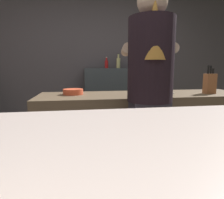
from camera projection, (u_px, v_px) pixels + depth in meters
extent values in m
cube|color=#534D53|center=(97.00, 58.00, 3.39)|extent=(5.20, 0.10, 2.70)
cube|color=brown|center=(144.00, 137.00, 2.00)|extent=(2.10, 0.60, 0.92)
cube|color=#363D43|center=(112.00, 103.00, 3.27)|extent=(0.90, 0.36, 1.18)
cube|color=#302E39|center=(148.00, 157.00, 1.54)|extent=(0.28, 0.20, 0.92)
cylinder|color=black|center=(151.00, 61.00, 1.42)|extent=(0.34, 0.34, 0.61)
sphere|color=#CCAC92|center=(152.00, 1.00, 1.36)|extent=(0.22, 0.22, 0.22)
cone|color=#B27A33|center=(154.00, 29.00, 1.29)|extent=(0.18, 0.18, 0.41)
cylinder|color=#CCAC92|center=(127.00, 50.00, 1.57)|extent=(0.13, 0.33, 0.08)
cylinder|color=#CCAC92|center=(168.00, 50.00, 1.57)|extent=(0.13, 0.33, 0.08)
cube|color=#945834|center=(210.00, 84.00, 1.93)|extent=(0.10, 0.08, 0.20)
cylinder|color=black|center=(208.00, 70.00, 1.90)|extent=(0.02, 0.02, 0.08)
cylinder|color=black|center=(211.00, 70.00, 1.90)|extent=(0.02, 0.02, 0.08)
cylinder|color=black|center=(213.00, 71.00, 1.91)|extent=(0.02, 0.02, 0.05)
cylinder|color=#D04C2D|center=(73.00, 92.00, 1.87)|extent=(0.19, 0.19, 0.05)
cube|color=silver|center=(162.00, 94.00, 1.91)|extent=(0.24, 0.03, 0.01)
cylinder|color=#D4CC7E|center=(118.00, 63.00, 3.21)|extent=(0.06, 0.06, 0.17)
cylinder|color=#D4CC7E|center=(118.00, 56.00, 3.20)|extent=(0.03, 0.03, 0.06)
cylinder|color=#333333|center=(118.00, 54.00, 3.19)|extent=(0.03, 0.03, 0.01)
cylinder|color=red|center=(106.00, 64.00, 3.22)|extent=(0.06, 0.06, 0.13)
cylinder|color=red|center=(106.00, 59.00, 3.20)|extent=(0.03, 0.03, 0.05)
cylinder|color=white|center=(106.00, 57.00, 3.20)|extent=(0.03, 0.03, 0.01)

